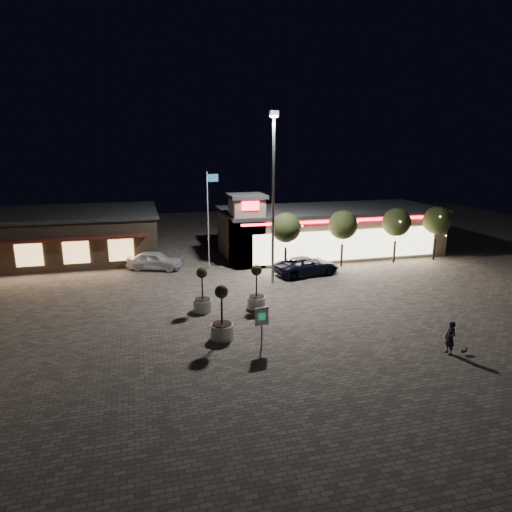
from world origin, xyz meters
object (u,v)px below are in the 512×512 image
object	(u,v)px
pickup_truck	(307,266)
planter_mid	(222,322)
valet_sign	(262,320)
pedestrian	(450,338)
white_sedan	(155,260)
planter_left	(203,298)

from	to	relation	value
pickup_truck	planter_mid	xyz separation A→B (m)	(-8.77, -10.33, 0.20)
pickup_truck	valet_sign	world-z (taller)	valet_sign
pickup_truck	pedestrian	size ratio (longest dim) A/B	3.08
planter_mid	pickup_truck	bearing A→B (deg)	49.70
planter_mid	pedestrian	bearing A→B (deg)	-23.69
white_sedan	pedestrian	size ratio (longest dim) A/B	2.64
planter_mid	valet_sign	xyz separation A→B (m)	(1.76, -1.60, 0.60)
pedestrian	planter_left	size ratio (longest dim) A/B	0.60
pickup_truck	planter_mid	world-z (taller)	planter_mid
pedestrian	planter_left	xyz separation A→B (m)	(-11.03, 8.99, 0.02)
planter_left	planter_mid	world-z (taller)	planter_mid
pickup_truck	planter_left	bearing A→B (deg)	112.77
planter_left	planter_mid	size ratio (longest dim) A/B	0.94
white_sedan	planter_mid	bearing A→B (deg)	-148.23
planter_left	valet_sign	xyz separation A→B (m)	(2.18, -5.93, 0.65)
valet_sign	planter_left	bearing A→B (deg)	110.15
valet_sign	planter_mid	bearing A→B (deg)	137.79
planter_left	planter_mid	bearing A→B (deg)	-84.51
white_sedan	planter_mid	xyz separation A→B (m)	(2.88, -14.93, 0.16)
white_sedan	planter_mid	size ratio (longest dim) A/B	1.50
white_sedan	valet_sign	distance (m)	17.18
pedestrian	planter_mid	xyz separation A→B (m)	(-10.61, 4.66, 0.08)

